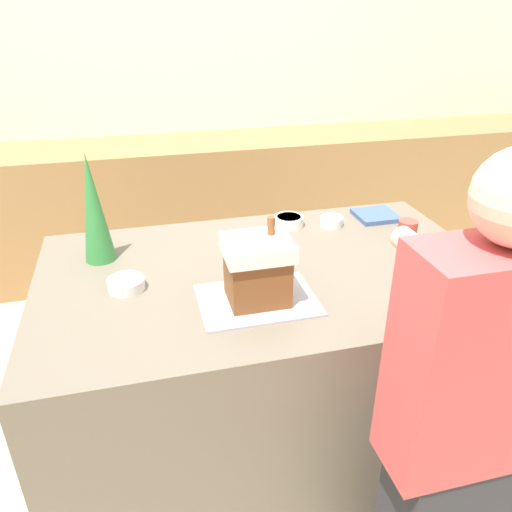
{
  "coord_description": "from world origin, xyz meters",
  "views": [
    {
      "loc": [
        -0.43,
        -1.52,
        1.8
      ],
      "look_at": [
        -0.05,
        0.0,
        0.99
      ],
      "focal_mm": 35.0,
      "sensor_mm": 36.0,
      "label": 1
    }
  ],
  "objects_px": {
    "gingerbread_house": "(257,269)",
    "candy_bowl_near_tray_left": "(332,221)",
    "candy_bowl_beside_tree": "(268,252)",
    "candy_bowl_far_right": "(289,221)",
    "candy_bowl_behind_tray": "(126,284)",
    "baking_tray": "(257,300)",
    "decorative_tree": "(93,208)",
    "cookbook": "(376,215)",
    "mug": "(407,232)",
    "person": "(460,437)"
  },
  "relations": [
    {
      "from": "decorative_tree",
      "to": "mug",
      "type": "distance_m",
      "value": 1.2
    },
    {
      "from": "baking_tray",
      "to": "gingerbread_house",
      "type": "relative_size",
      "value": 1.4
    },
    {
      "from": "candy_bowl_far_right",
      "to": "mug",
      "type": "relative_size",
      "value": 1.34
    },
    {
      "from": "decorative_tree",
      "to": "candy_bowl_behind_tray",
      "type": "height_order",
      "value": "decorative_tree"
    },
    {
      "from": "candy_bowl_behind_tray",
      "to": "decorative_tree",
      "type": "bearing_deg",
      "value": 109.32
    },
    {
      "from": "gingerbread_house",
      "to": "candy_bowl_near_tray_left",
      "type": "relative_size",
      "value": 2.78
    },
    {
      "from": "candy_bowl_near_tray_left",
      "to": "cookbook",
      "type": "bearing_deg",
      "value": 8.74
    },
    {
      "from": "candy_bowl_near_tray_left",
      "to": "candy_bowl_behind_tray",
      "type": "distance_m",
      "value": 0.93
    },
    {
      "from": "candy_bowl_beside_tree",
      "to": "candy_bowl_far_right",
      "type": "bearing_deg",
      "value": 57.69
    },
    {
      "from": "decorative_tree",
      "to": "cookbook",
      "type": "bearing_deg",
      "value": 5.46
    },
    {
      "from": "decorative_tree",
      "to": "candy_bowl_near_tray_left",
      "type": "bearing_deg",
      "value": 4.68
    },
    {
      "from": "candy_bowl_far_right",
      "to": "person",
      "type": "xyz_separation_m",
      "value": [
        0.11,
        -1.11,
        -0.15
      ]
    },
    {
      "from": "baking_tray",
      "to": "candy_bowl_beside_tree",
      "type": "height_order",
      "value": "candy_bowl_beside_tree"
    },
    {
      "from": "candy_bowl_near_tray_left",
      "to": "cookbook",
      "type": "height_order",
      "value": "candy_bowl_near_tray_left"
    },
    {
      "from": "baking_tray",
      "to": "cookbook",
      "type": "relative_size",
      "value": 2.12
    },
    {
      "from": "gingerbread_house",
      "to": "candy_bowl_near_tray_left",
      "type": "bearing_deg",
      "value": 47.87
    },
    {
      "from": "candy_bowl_behind_tray",
      "to": "person",
      "type": "bearing_deg",
      "value": -42.93
    },
    {
      "from": "candy_bowl_beside_tree",
      "to": "candy_bowl_far_right",
      "type": "relative_size",
      "value": 0.78
    },
    {
      "from": "candy_bowl_behind_tray",
      "to": "cookbook",
      "type": "xyz_separation_m",
      "value": [
        1.09,
        0.36,
        -0.01
      ]
    },
    {
      "from": "decorative_tree",
      "to": "mug",
      "type": "relative_size",
      "value": 4.37
    },
    {
      "from": "mug",
      "to": "candy_bowl_near_tray_left",
      "type": "bearing_deg",
      "value": 134.67
    },
    {
      "from": "candy_bowl_beside_tree",
      "to": "candy_bowl_near_tray_left",
      "type": "distance_m",
      "value": 0.41
    },
    {
      "from": "candy_bowl_beside_tree",
      "to": "candy_bowl_behind_tray",
      "type": "height_order",
      "value": "same"
    },
    {
      "from": "candy_bowl_near_tray_left",
      "to": "mug",
      "type": "xyz_separation_m",
      "value": [
        0.23,
        -0.23,
        0.03
      ]
    },
    {
      "from": "decorative_tree",
      "to": "candy_bowl_behind_tray",
      "type": "distance_m",
      "value": 0.32
    },
    {
      "from": "candy_bowl_near_tray_left",
      "to": "candy_bowl_far_right",
      "type": "relative_size",
      "value": 0.77
    },
    {
      "from": "cookbook",
      "to": "person",
      "type": "relative_size",
      "value": 0.11
    },
    {
      "from": "baking_tray",
      "to": "candy_bowl_behind_tray",
      "type": "bearing_deg",
      "value": 156.07
    },
    {
      "from": "decorative_tree",
      "to": "candy_bowl_near_tray_left",
      "type": "relative_size",
      "value": 4.22
    },
    {
      "from": "candy_bowl_far_right",
      "to": "gingerbread_house",
      "type": "bearing_deg",
      "value": -116.99
    },
    {
      "from": "candy_bowl_near_tray_left",
      "to": "candy_bowl_far_right",
      "type": "height_order",
      "value": "candy_bowl_far_right"
    },
    {
      "from": "mug",
      "to": "person",
      "type": "bearing_deg",
      "value": -109.43
    },
    {
      "from": "candy_bowl_behind_tray",
      "to": "baking_tray",
      "type": "bearing_deg",
      "value": -23.93
    },
    {
      "from": "gingerbread_house",
      "to": "candy_bowl_near_tray_left",
      "type": "distance_m",
      "value": 0.69
    },
    {
      "from": "gingerbread_house",
      "to": "candy_bowl_near_tray_left",
      "type": "xyz_separation_m",
      "value": [
        0.46,
        0.51,
        -0.1
      ]
    },
    {
      "from": "gingerbread_house",
      "to": "person",
      "type": "distance_m",
      "value": 0.73
    },
    {
      "from": "gingerbread_house",
      "to": "candy_bowl_far_right",
      "type": "height_order",
      "value": "gingerbread_house"
    },
    {
      "from": "decorative_tree",
      "to": "cookbook",
      "type": "xyz_separation_m",
      "value": [
        1.18,
        0.11,
        -0.19
      ]
    },
    {
      "from": "decorative_tree",
      "to": "cookbook",
      "type": "height_order",
      "value": "decorative_tree"
    },
    {
      "from": "candy_bowl_behind_tray",
      "to": "candy_bowl_near_tray_left",
      "type": "bearing_deg",
      "value": 20.68
    },
    {
      "from": "candy_bowl_behind_tray",
      "to": "cookbook",
      "type": "relative_size",
      "value": 0.7
    },
    {
      "from": "cookbook",
      "to": "person",
      "type": "bearing_deg",
      "value": -104.99
    },
    {
      "from": "candy_bowl_beside_tree",
      "to": "mug",
      "type": "relative_size",
      "value": 1.05
    },
    {
      "from": "candy_bowl_beside_tree",
      "to": "cookbook",
      "type": "distance_m",
      "value": 0.62
    },
    {
      "from": "gingerbread_house",
      "to": "candy_bowl_far_right",
      "type": "distance_m",
      "value": 0.63
    },
    {
      "from": "candy_bowl_beside_tree",
      "to": "cookbook",
      "type": "bearing_deg",
      "value": 23.99
    },
    {
      "from": "decorative_tree",
      "to": "candy_bowl_far_right",
      "type": "distance_m",
      "value": 0.81
    },
    {
      "from": "decorative_tree",
      "to": "candy_bowl_beside_tree",
      "type": "distance_m",
      "value": 0.65
    },
    {
      "from": "decorative_tree",
      "to": "candy_bowl_behind_tray",
      "type": "xyz_separation_m",
      "value": [
        0.09,
        -0.25,
        -0.18
      ]
    },
    {
      "from": "baking_tray",
      "to": "mug",
      "type": "height_order",
      "value": "mug"
    }
  ]
}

